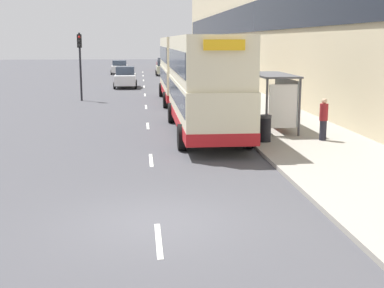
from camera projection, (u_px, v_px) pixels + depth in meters
ground_plane at (157, 222)px, 12.22m from camera, size 220.00×220.00×0.00m
pavement at (213, 84)px, 50.44m from camera, size 5.00×93.00×0.14m
terrace_facade at (256, 12)px, 49.56m from camera, size 3.10×93.00×13.36m
lane_mark_0 at (159, 240)px, 11.10m from camera, size 0.12×2.00×0.01m
lane_mark_1 at (151, 160)px, 18.55m from camera, size 0.12×2.00×0.01m
lane_mark_2 at (148, 126)px, 26.01m from camera, size 0.12×2.00×0.01m
lane_mark_3 at (146, 107)px, 33.46m from camera, size 0.12×2.00×0.01m
lane_mark_4 at (145, 95)px, 40.91m from camera, size 0.12×2.00×0.01m
lane_mark_5 at (144, 87)px, 48.36m from camera, size 0.12×2.00×0.01m
lane_mark_6 at (144, 80)px, 55.81m from camera, size 0.12×2.00×0.01m
lane_mark_7 at (143, 76)px, 63.26m from camera, size 0.12×2.00×0.01m
lane_mark_8 at (143, 72)px, 70.72m from camera, size 0.12×2.00×0.01m
bus_shelter at (278, 91)px, 23.83m from camera, size 1.60×4.20×2.48m
double_decker_bus_near at (205, 83)px, 23.24m from camera, size 2.85×10.76×4.30m
double_decker_bus_ahead at (182, 68)px, 35.92m from camera, size 2.85×10.50×4.30m
car_0 at (163, 64)px, 75.20m from camera, size 1.99×4.44×1.72m
car_1 at (125, 77)px, 47.18m from camera, size 2.00×4.34×1.85m
car_2 at (164, 68)px, 63.75m from camera, size 2.06×3.86×1.85m
car_3 at (120, 67)px, 66.46m from camera, size 2.08×4.57×1.68m
pedestrian_at_shelter at (324, 119)px, 21.39m from camera, size 0.34×0.34×1.69m
pedestrian_1 at (278, 102)px, 27.59m from camera, size 0.33×0.33×1.68m
litter_bin at (264, 128)px, 21.19m from camera, size 0.55×0.55×1.05m
traffic_light_far_kerb at (80, 55)px, 36.41m from camera, size 0.30×0.32×4.62m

